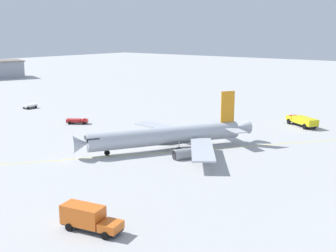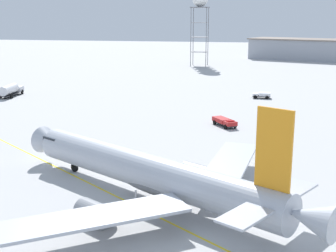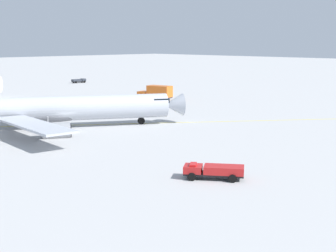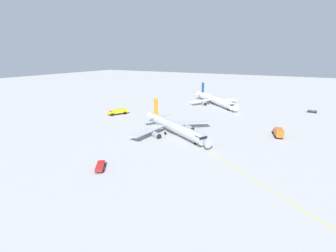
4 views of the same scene
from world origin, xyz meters
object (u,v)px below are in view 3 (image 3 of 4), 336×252
airliner_main (54,110)px  ops_pickup_truck (214,171)px  catering_truck_truck (157,92)px  baggage_truck_truck (79,80)px

airliner_main → ops_pickup_truck: (-4.48, -34.23, -1.86)m
ops_pickup_truck → catering_truck_truck: bearing=-74.5°
airliner_main → baggage_truck_truck: bearing=82.8°
catering_truck_truck → baggage_truck_truck: catering_truck_truck is taller
ops_pickup_truck → airliner_main: bearing=-43.3°
baggage_truck_truck → airliner_main: bearing=-121.2°
baggage_truck_truck → ops_pickup_truck: (-53.24, -98.25, 0.09)m
baggage_truck_truck → ops_pickup_truck: ops_pickup_truck is taller
airliner_main → catering_truck_truck: size_ratio=4.32×
baggage_truck_truck → ops_pickup_truck: bearing=-112.4°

